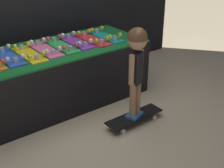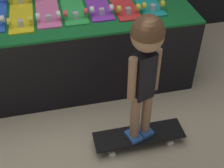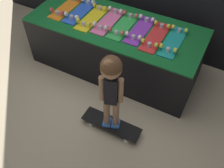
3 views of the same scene
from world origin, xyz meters
The scene contains 12 objects.
ground_plane centered at (0.00, 0.00, 0.00)m, with size 16.00×16.00×0.00m, color beige.
display_rack centered at (0.00, 0.57, 0.36)m, with size 2.24×0.92×0.71m.
skateboard_orange_on_rack centered at (-0.75, 0.59, 0.73)m, with size 0.19×0.60×0.09m.
skateboard_blue_on_rack centered at (-0.54, 0.59, 0.73)m, with size 0.19×0.60×0.09m.
skateboard_yellow_on_rack centered at (-0.32, 0.54, 0.73)m, with size 0.19×0.60×0.09m.
skateboard_pink_on_rack centered at (-0.11, 0.57, 0.73)m, with size 0.19×0.60×0.09m.
skateboard_green_on_rack centered at (0.11, 0.57, 0.73)m, with size 0.19×0.60×0.09m.
skateboard_purple_on_rack centered at (0.32, 0.59, 0.73)m, with size 0.19×0.60×0.09m.
skateboard_red_on_rack centered at (0.54, 0.55, 0.73)m, with size 0.19×0.60×0.09m.
skateboard_teal_on_rack centered at (0.75, 0.57, 0.73)m, with size 0.19×0.60×0.09m.
skateboard_on_floor centered at (0.45, -0.39, 0.07)m, with size 0.70×0.20×0.09m.
child centered at (0.45, -0.39, 0.80)m, with size 0.24×0.21×1.02m.
Camera 3 is at (1.24, -1.88, 2.64)m, focal length 42.00 mm.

